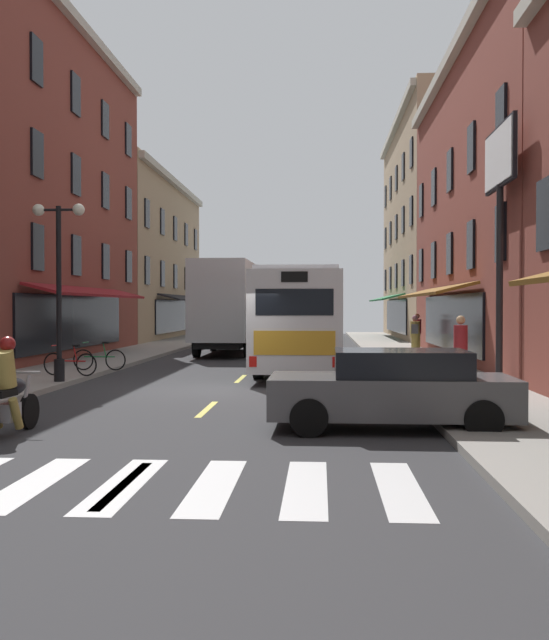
{
  "coord_description": "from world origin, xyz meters",
  "views": [
    {
      "loc": [
        2.36,
        -18.66,
        2.14
      ],
      "look_at": [
        0.86,
        5.43,
        1.71
      ],
      "focal_mm": 41.09,
      "sensor_mm": 36.0,
      "label": 1
    }
  ],
  "objects_px": {
    "billboard_sign": "(500,186)",
    "street_lamp_twin": "(59,283)",
    "sedan_near": "(248,331)",
    "motorcycle_rider": "(8,394)",
    "bicycle_mid": "(100,359)",
    "pedestrian_near": "(415,336)",
    "pedestrian_far": "(461,348)",
    "bicycle_near": "(70,363)",
    "sedan_mid": "(393,389)",
    "box_truck": "(228,308)",
    "pedestrian_mid": "(417,332)",
    "transit_bus": "(302,319)"
  },
  "relations": [
    {
      "from": "sedan_mid",
      "to": "motorcycle_rider",
      "type": "distance_m",
      "value": 6.52
    },
    {
      "from": "pedestrian_mid",
      "to": "sedan_mid",
      "type": "bearing_deg",
      "value": -98.86
    },
    {
      "from": "sedan_mid",
      "to": "bicycle_mid",
      "type": "height_order",
      "value": "sedan_mid"
    },
    {
      "from": "box_truck",
      "to": "bicycle_near",
      "type": "xyz_separation_m",
      "value": [
        -3.1,
        -11.92,
        -1.6
      ]
    },
    {
      "from": "sedan_near",
      "to": "pedestrian_far",
      "type": "distance_m",
      "value": 24.17
    },
    {
      "from": "box_truck",
      "to": "pedestrian_mid",
      "type": "relative_size",
      "value": 4.74
    },
    {
      "from": "box_truck",
      "to": "pedestrian_mid",
      "type": "xyz_separation_m",
      "value": [
        8.48,
        0.05,
        -1.09
      ]
    },
    {
      "from": "box_truck",
      "to": "pedestrian_far",
      "type": "xyz_separation_m",
      "value": [
        7.87,
        -13.23,
        -1.05
      ]
    },
    {
      "from": "sedan_near",
      "to": "motorcycle_rider",
      "type": "height_order",
      "value": "motorcycle_rider"
    },
    {
      "from": "pedestrian_near",
      "to": "pedestrian_far",
      "type": "distance_m",
      "value": 8.78
    },
    {
      "from": "sedan_near",
      "to": "street_lamp_twin",
      "type": "relative_size",
      "value": 0.98
    },
    {
      "from": "bicycle_mid",
      "to": "box_truck",
      "type": "bearing_deg",
      "value": 74.51
    },
    {
      "from": "billboard_sign",
      "to": "pedestrian_near",
      "type": "bearing_deg",
      "value": 96.78
    },
    {
      "from": "bicycle_near",
      "to": "bicycle_mid",
      "type": "xyz_separation_m",
      "value": [
        0.31,
        1.84,
        0.0
      ]
    },
    {
      "from": "street_lamp_twin",
      "to": "pedestrian_far",
      "type": "bearing_deg",
      "value": 1.58
    },
    {
      "from": "bicycle_near",
      "to": "pedestrian_near",
      "type": "distance_m",
      "value": 13.23
    },
    {
      "from": "billboard_sign",
      "to": "box_truck",
      "type": "bearing_deg",
      "value": 123.65
    },
    {
      "from": "box_truck",
      "to": "street_lamp_twin",
      "type": "distance_m",
      "value": 13.84
    },
    {
      "from": "billboard_sign",
      "to": "street_lamp_twin",
      "type": "distance_m",
      "value": 11.96
    },
    {
      "from": "pedestrian_near",
      "to": "sedan_near",
      "type": "bearing_deg",
      "value": 127.98
    },
    {
      "from": "bicycle_near",
      "to": "pedestrian_far",
      "type": "xyz_separation_m",
      "value": [
        10.97,
        -1.31,
        0.56
      ]
    },
    {
      "from": "billboard_sign",
      "to": "sedan_near",
      "type": "bearing_deg",
      "value": 111.26
    },
    {
      "from": "box_truck",
      "to": "sedan_near",
      "type": "bearing_deg",
      "value": 90.31
    },
    {
      "from": "motorcycle_rider",
      "to": "pedestrian_mid",
      "type": "distance_m",
      "value": 23.11
    },
    {
      "from": "street_lamp_twin",
      "to": "bicycle_mid",
      "type": "bearing_deg",
      "value": 89.26
    },
    {
      "from": "billboard_sign",
      "to": "pedestrian_near",
      "type": "xyz_separation_m",
      "value": [
        -1.05,
        8.85,
        -4.26
      ]
    },
    {
      "from": "sedan_mid",
      "to": "pedestrian_far",
      "type": "relative_size",
      "value": 2.39
    },
    {
      "from": "box_truck",
      "to": "street_lamp_twin",
      "type": "bearing_deg",
      "value": -101.85
    },
    {
      "from": "bicycle_mid",
      "to": "bicycle_near",
      "type": "bearing_deg",
      "value": -99.53
    },
    {
      "from": "sedan_near",
      "to": "pedestrian_near",
      "type": "bearing_deg",
      "value": -60.79
    },
    {
      "from": "box_truck",
      "to": "bicycle_mid",
      "type": "xyz_separation_m",
      "value": [
        -2.79,
        -10.08,
        -1.6
      ]
    },
    {
      "from": "box_truck",
      "to": "pedestrian_near",
      "type": "relative_size",
      "value": 4.76
    },
    {
      "from": "bicycle_mid",
      "to": "transit_bus",
      "type": "bearing_deg",
      "value": 22.19
    },
    {
      "from": "bicycle_near",
      "to": "pedestrian_far",
      "type": "relative_size",
      "value": 0.95
    },
    {
      "from": "billboard_sign",
      "to": "pedestrian_mid",
      "type": "distance_m",
      "value": 14.03
    },
    {
      "from": "sedan_near",
      "to": "pedestrian_far",
      "type": "xyz_separation_m",
      "value": [
        7.92,
        -22.83,
        0.33
      ]
    },
    {
      "from": "transit_bus",
      "to": "pedestrian_far",
      "type": "xyz_separation_m",
      "value": [
        4.32,
        -5.74,
        -0.67
      ]
    },
    {
      "from": "bicycle_near",
      "to": "bicycle_mid",
      "type": "height_order",
      "value": "same"
    },
    {
      "from": "bicycle_mid",
      "to": "pedestrian_far",
      "type": "relative_size",
      "value": 0.97
    },
    {
      "from": "billboard_sign",
      "to": "sedan_near",
      "type": "distance_m",
      "value": 24.99
    },
    {
      "from": "pedestrian_near",
      "to": "bicycle_mid",
      "type": "bearing_deg",
      "value": -143.25
    },
    {
      "from": "pedestrian_mid",
      "to": "street_lamp_twin",
      "type": "xyz_separation_m",
      "value": [
        -11.32,
        -13.58,
        1.78
      ]
    },
    {
      "from": "sedan_mid",
      "to": "bicycle_near",
      "type": "relative_size",
      "value": 2.5
    },
    {
      "from": "pedestrian_mid",
      "to": "pedestrian_near",
      "type": "bearing_deg",
      "value": -98.77
    },
    {
      "from": "sedan_mid",
      "to": "motorcycle_rider",
      "type": "height_order",
      "value": "motorcycle_rider"
    },
    {
      "from": "transit_bus",
      "to": "motorcycle_rider",
      "type": "height_order",
      "value": "transit_bus"
    },
    {
      "from": "sedan_near",
      "to": "pedestrian_far",
      "type": "relative_size",
      "value": 2.63
    },
    {
      "from": "motorcycle_rider",
      "to": "bicycle_mid",
      "type": "xyz_separation_m",
      "value": [
        -1.82,
        10.96,
        -0.21
      ]
    },
    {
      "from": "pedestrian_mid",
      "to": "pedestrian_far",
      "type": "xyz_separation_m",
      "value": [
        -0.61,
        -13.28,
        0.04
      ]
    },
    {
      "from": "pedestrian_near",
      "to": "street_lamp_twin",
      "type": "bearing_deg",
      "value": -130.77
    }
  ]
}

